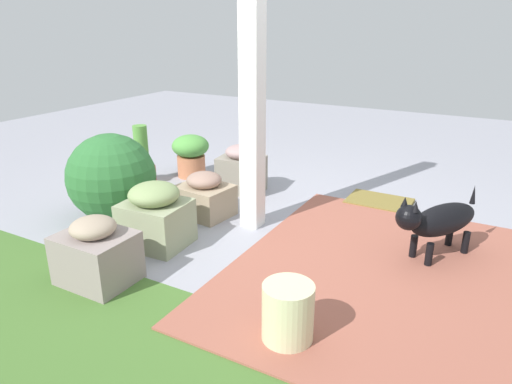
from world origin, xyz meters
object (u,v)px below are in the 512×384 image
round_shrub (112,177)px  ceramic_urn (288,314)px  terracotta_pot_broad (191,153)px  terracotta_pot_tall (143,162)px  stone_planter_near (205,196)px  stone_planter_far (96,253)px  stone_planter_nearest (241,170)px  dog (438,220)px  porch_pillar (252,76)px  doormat (379,201)px  stone_planter_mid (156,216)px

round_shrub → ceramic_urn: size_ratio=2.22×
terracotta_pot_broad → terracotta_pot_tall: bearing=52.5°
terracotta_pot_tall → ceramic_urn: bearing=146.6°
round_shrub → terracotta_pot_tall: 0.97m
stone_planter_near → terracotta_pot_broad: (0.75, -0.82, 0.08)m
round_shrub → terracotta_pot_tall: size_ratio=1.22×
stone_planter_near → stone_planter_far: (-0.03, 1.25, 0.02)m
terracotta_pot_broad → ceramic_urn: bearing=136.3°
terracotta_pot_broad → stone_planter_nearest: bearing=168.0°
stone_planter_far → dog: bearing=-143.3°
stone_planter_nearest → terracotta_pot_tall: (1.04, 0.26, -0.01)m
porch_pillar → terracotta_pot_broad: 1.75m
stone_planter_far → ceramic_urn: bearing=-177.8°
porch_pillar → terracotta_pot_broad: size_ratio=5.30×
stone_planter_near → stone_planter_far: size_ratio=1.04×
stone_planter_nearest → ceramic_urn: 2.33m
stone_planter_nearest → terracotta_pot_broad: (0.73, -0.15, 0.03)m
stone_planter_near → terracotta_pot_broad: size_ratio=1.05×
porch_pillar → stone_planter_nearest: size_ratio=5.09×
porch_pillar → terracotta_pot_tall: size_ratio=4.01×
stone_planter_far → terracotta_pot_tall: terracotta_pot_tall is taller
porch_pillar → stone_planter_near: (0.47, 0.02, -1.04)m
porch_pillar → ceramic_urn: porch_pillar is taller
stone_planter_far → dog: dog is taller
stone_planter_near → terracotta_pot_tall: bearing=-21.0°
round_shrub → dog: (-2.52, -0.57, -0.07)m
stone_planter_nearest → dog: 1.99m
stone_planter_nearest → terracotta_pot_broad: stone_planter_nearest is taller
porch_pillar → doormat: (-0.79, -1.00, -1.20)m
stone_planter_mid → round_shrub: size_ratio=0.67×
terracotta_pot_tall → stone_planter_mid: bearing=135.6°
stone_planter_mid → ceramic_urn: size_ratio=1.48×
stone_planter_mid → stone_planter_far: stone_planter_mid is taller
terracotta_pot_broad → ceramic_urn: size_ratio=1.38×
terracotta_pot_tall → stone_planter_nearest: bearing=-166.1°
porch_pillar → round_shrub: 1.46m
round_shrub → terracotta_pot_broad: 1.27m
dog → stone_planter_near: bearing=4.0°
stone_planter_mid → ceramic_urn: (-1.35, 0.55, -0.07)m
stone_planter_nearest → doormat: bearing=-164.8°
ceramic_urn → doormat: (0.10, -2.21, -0.15)m
ceramic_urn → stone_planter_mid: bearing=-22.1°
terracotta_pot_broad → terracotta_pot_tall: terracotta_pot_tall is taller
stone_planter_mid → stone_planter_far: size_ratio=1.06×
stone_planter_near → dog: size_ratio=0.69×
stone_planter_near → ceramic_urn: 1.81m
porch_pillar → stone_planter_mid: (0.46, 0.66, -0.98)m
ceramic_urn → porch_pillar: bearing=-53.6°
dog → terracotta_pot_broad: bearing=-14.7°
stone_planter_near → round_shrub: (0.63, 0.44, 0.19)m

